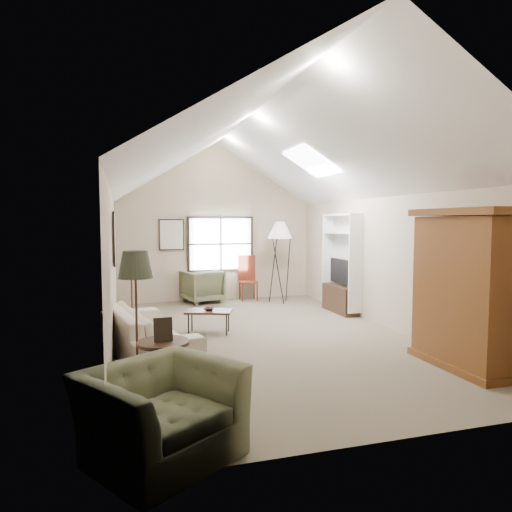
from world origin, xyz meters
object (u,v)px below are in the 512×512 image
object	(u,v)px
armchair_far	(202,286)
side_chair	(248,278)
sofa	(147,332)
coffee_table	(209,322)
side_table	(164,367)
armchair_near	(161,413)
armoire	(465,289)

from	to	relation	value
armchair_far	side_chair	bearing A→B (deg)	163.26
side_chair	sofa	bearing A→B (deg)	-118.47
coffee_table	side_chair	xyz separation A→B (m)	(1.63, 3.19, 0.36)
sofa	side_chair	xyz separation A→B (m)	(2.77, 4.26, 0.21)
sofa	side_table	size ratio (longest dim) A/B	3.99
armchair_near	side_table	world-z (taller)	armchair_near
armchair_far	coffee_table	bearing A→B (deg)	65.60
sofa	armchair_near	world-z (taller)	armchair_near
armchair_near	armchair_far	world-z (taller)	armchair_far
sofa	armoire	bearing A→B (deg)	-125.27
armoire	armchair_near	world-z (taller)	armoire
armoire	side_table	distance (m)	4.17
armchair_near	side_chair	xyz separation A→B (m)	(2.83, 7.40, 0.18)
coffee_table	side_table	xyz separation A→B (m)	(-1.04, -2.67, 0.10)
sofa	coffee_table	bearing A→B (deg)	-58.35
sofa	armchair_near	xyz separation A→B (m)	(-0.06, -3.14, 0.03)
coffee_table	sofa	bearing A→B (deg)	-136.77
armoire	armchair_near	xyz separation A→B (m)	(-4.24, -1.30, -0.71)
sofa	armchair_far	world-z (taller)	armchair_far
sofa	side_table	world-z (taller)	sofa
armchair_near	armchair_far	bearing A→B (deg)	44.79
sofa	armchair_far	distance (m)	4.54
armchair_far	armoire	bearing A→B (deg)	96.45
armoire	side_chair	world-z (taller)	armoire
side_table	coffee_table	bearing A→B (deg)	68.70
armoire	coffee_table	size ratio (longest dim) A/B	2.67
armoire	armchair_near	distance (m)	4.49
armoire	coffee_table	world-z (taller)	armoire
side_chair	coffee_table	bearing A→B (deg)	-112.50
sofa	side_chair	size ratio (longest dim) A/B	2.14
armchair_far	side_chair	size ratio (longest dim) A/B	0.78
armoire	armchair_far	xyz separation A→B (m)	(-2.61, 6.10, -0.69)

